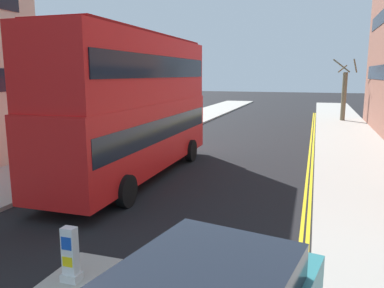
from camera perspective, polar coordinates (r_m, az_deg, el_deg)
The scene contains 8 objects.
sidewalk_right at distance 17.60m, azimuth 24.40°, elevation -3.83°, with size 4.00×80.00×0.14m, color #ADA89E.
sidewalk_left at distance 20.60m, azimuth -14.36°, elevation -1.24°, with size 4.00×80.00×0.14m, color #ADA89E.
kerb_line_outer at distance 15.55m, azimuth 17.43°, elevation -5.42°, with size 0.10×56.00×0.01m, color yellow.
kerb_line_inner at distance 15.55m, azimuth 16.84°, elevation -5.38°, with size 0.10×56.00×0.01m, color yellow.
traffic_island at distance 8.37m, azimuth -17.55°, elevation -19.22°, with size 1.10×2.20×0.10m, color #ADA89E.
keep_left_bollard at distance 8.11m, azimuth -17.78°, elevation -15.79°, with size 0.36×0.28×1.11m.
double_decker_bus_away at distance 15.21m, azimuth -8.56°, elevation 6.20°, with size 2.87×10.83×5.64m.
street_tree_mid at distance 35.75m, azimuth 21.86°, elevation 7.02°, with size 2.09×1.78×5.27m.
Camera 1 is at (4.40, -1.00, 4.13)m, focal length 35.56 mm.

